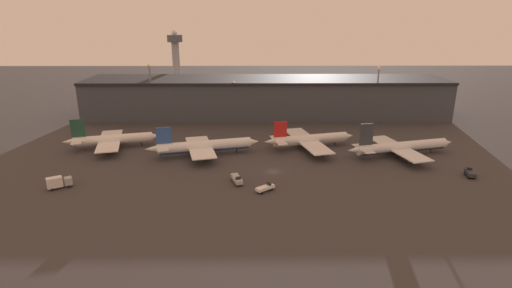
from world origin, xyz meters
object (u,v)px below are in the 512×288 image
object	(u,v)px
service_vehicle_0	(58,182)
airplane_2	(309,140)
control_tower	(176,61)
airplane_3	(401,147)
service_vehicle_3	(265,188)
airplane_1	(204,146)
service_vehicle_1	(470,173)
airplane_0	(112,140)
service_vehicle_2	(237,179)

from	to	relation	value
service_vehicle_0	airplane_2	bearing A→B (deg)	-4.96
control_tower	airplane_3	bearing A→B (deg)	-44.05
service_vehicle_3	control_tower	size ratio (longest dim) A/B	0.14
airplane_1	service_vehicle_1	world-z (taller)	airplane_1
airplane_1	airplane_2	world-z (taller)	airplane_1
service_vehicle_1	airplane_2	bearing A→B (deg)	68.96
service_vehicle_3	control_tower	world-z (taller)	control_tower
airplane_1	service_vehicle_0	xyz separation A→B (m)	(-41.64, -30.70, -1.47)
airplane_0	airplane_1	distance (m)	39.17
service_vehicle_0	control_tower	size ratio (longest dim) A/B	0.17
service_vehicle_1	control_tower	bearing A→B (deg)	55.58
service_vehicle_0	airplane_0	bearing A→B (deg)	54.59
airplane_0	airplane_2	xyz separation A→B (m)	(79.98, -0.35, -0.04)
service_vehicle_2	control_tower	distance (m)	133.70
airplane_0	service_vehicle_3	bearing A→B (deg)	-49.12
service_vehicle_1	service_vehicle_2	distance (m)	77.96
airplane_2	service_vehicle_3	size ratio (longest dim) A/B	6.17
service_vehicle_2	airplane_1	bearing A→B (deg)	-169.39
airplane_1	service_vehicle_1	bearing A→B (deg)	-27.79
airplane_3	service_vehicle_3	distance (m)	61.99
service_vehicle_1	airplane_1	bearing A→B (deg)	87.37
airplane_0	service_vehicle_0	bearing A→B (deg)	-109.25
airplane_3	service_vehicle_2	distance (m)	67.03
airplane_3	service_vehicle_2	xyz separation A→B (m)	(-61.90, -25.65, -2.13)
control_tower	airplane_0	bearing A→B (deg)	-97.00
service_vehicle_3	control_tower	xyz separation A→B (m)	(-49.85, 131.64, 23.88)
airplane_3	service_vehicle_1	distance (m)	26.55
airplane_1	airplane_2	xyz separation A→B (m)	(41.90, 8.86, -0.20)
service_vehicle_2	control_tower	world-z (taller)	control_tower
airplane_2	airplane_0	bearing A→B (deg)	165.62
airplane_0	control_tower	world-z (taller)	control_tower
airplane_1	airplane_3	size ratio (longest dim) A/B	0.97
airplane_2	service_vehicle_2	size ratio (longest dim) A/B	4.94
service_vehicle_0	service_vehicle_3	world-z (taller)	service_vehicle_0
airplane_2	control_tower	distance (m)	115.05
airplane_0	service_vehicle_0	distance (m)	40.08
airplane_0	service_vehicle_2	size ratio (longest dim) A/B	4.86
airplane_3	service_vehicle_0	size ratio (longest dim) A/B	6.00
airplane_0	airplane_1	xyz separation A→B (m)	(38.07, -9.21, 0.17)
airplane_2	airplane_3	distance (m)	35.16
service_vehicle_2	airplane_0	bearing A→B (deg)	-141.31
airplane_0	service_vehicle_1	size ratio (longest dim) A/B	6.30
service_vehicle_2	control_tower	bearing A→B (deg)	-178.44
airplane_0	airplane_1	bearing A→B (deg)	-27.73
airplane_1	service_vehicle_3	world-z (taller)	airplane_1
service_vehicle_0	control_tower	bearing A→B (deg)	53.29
airplane_2	service_vehicle_1	distance (m)	58.62
airplane_0	service_vehicle_3	distance (m)	74.23
service_vehicle_0	service_vehicle_3	size ratio (longest dim) A/B	1.20
airplane_2	service_vehicle_3	xyz separation A→B (m)	(-19.19, -42.19, -2.23)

